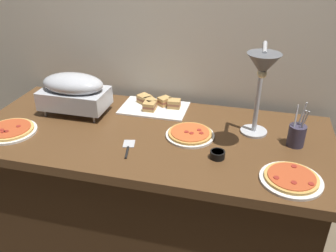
{
  "coord_description": "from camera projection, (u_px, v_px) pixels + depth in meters",
  "views": [
    {
      "loc": [
        0.5,
        -1.57,
        1.69
      ],
      "look_at": [
        0.1,
        0.0,
        0.81
      ],
      "focal_mm": 38.0,
      "sensor_mm": 36.0,
      "label": 1
    }
  ],
  "objects": [
    {
      "name": "pizza_plate_center",
      "position": [
        190.0,
        134.0,
        1.85
      ],
      "size": [
        0.25,
        0.25,
        0.03
      ],
      "color": "white",
      "rests_on": "buffet_table"
    },
    {
      "name": "pizza_plate_raised_stand",
      "position": [
        10.0,
        130.0,
        1.88
      ],
      "size": [
        0.27,
        0.27,
        0.03
      ],
      "color": "white",
      "rests_on": "buffet_table"
    },
    {
      "name": "back_wall",
      "position": [
        173.0,
        27.0,
        2.11
      ],
      "size": [
        4.4,
        0.04,
        2.4
      ],
      "primitive_type": "cube",
      "color": "beige",
      "rests_on": "ground_plane"
    },
    {
      "name": "sauce_cup_near",
      "position": [
        217.0,
        154.0,
        1.67
      ],
      "size": [
        0.07,
        0.07,
        0.04
      ],
      "color": "black",
      "rests_on": "buffet_table"
    },
    {
      "name": "heat_lamp",
      "position": [
        262.0,
        73.0,
        1.59
      ],
      "size": [
        0.15,
        0.32,
        0.49
      ],
      "color": "#B7BABF",
      "rests_on": "buffet_table"
    },
    {
      "name": "pizza_plate_front",
      "position": [
        291.0,
        179.0,
        1.51
      ],
      "size": [
        0.27,
        0.27,
        0.03
      ],
      "color": "white",
      "rests_on": "buffet_table"
    },
    {
      "name": "chafing_dish",
      "position": [
        74.0,
        91.0,
        2.04
      ],
      "size": [
        0.38,
        0.22,
        0.24
      ],
      "color": "#B7BABF",
      "rests_on": "buffet_table"
    },
    {
      "name": "ground_plane",
      "position": [
        153.0,
        236.0,
        2.26
      ],
      "size": [
        8.0,
        8.0,
        0.0
      ],
      "primitive_type": "plane",
      "color": "brown"
    },
    {
      "name": "serving_spatula",
      "position": [
        128.0,
        148.0,
        1.75
      ],
      "size": [
        0.07,
        0.17,
        0.01
      ],
      "color": "#B7BABF",
      "rests_on": "buffet_table"
    },
    {
      "name": "sandwich_platter",
      "position": [
        155.0,
        105.0,
        2.14
      ],
      "size": [
        0.39,
        0.25,
        0.06
      ],
      "color": "white",
      "rests_on": "buffet_table"
    },
    {
      "name": "utensil_holder",
      "position": [
        297.0,
        135.0,
        1.75
      ],
      "size": [
        0.08,
        0.08,
        0.23
      ],
      "color": "#383347",
      "rests_on": "buffet_table"
    },
    {
      "name": "buffet_table",
      "position": [
        152.0,
        188.0,
        2.07
      ],
      "size": [
        1.9,
        0.84,
        0.76
      ],
      "color": "brown",
      "rests_on": "ground_plane"
    }
  ]
}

